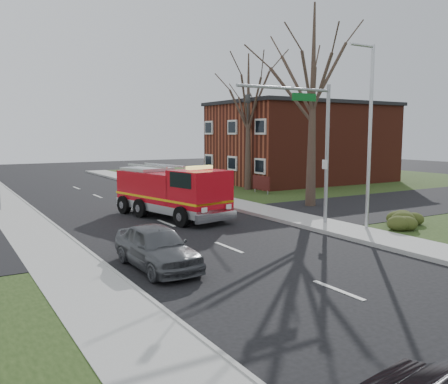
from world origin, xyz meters
TOP-DOWN VIEW (x-y plane):
  - ground at (0.00, 0.00)m, footprint 120.00×120.00m
  - sidewalk_right at (6.20, 0.00)m, footprint 2.40×80.00m
  - sidewalk_left at (-6.20, 0.00)m, footprint 2.40×80.00m
  - brick_building at (19.00, 18.00)m, footprint 15.40×10.40m
  - health_center_sign at (10.50, 12.50)m, footprint 0.12×2.00m
  - hedge_corner at (9.00, -1.00)m, footprint 2.80×2.00m
  - bare_tree_near at (9.50, 6.00)m, footprint 6.00×6.00m
  - bare_tree_far at (11.00, 15.00)m, footprint 5.25×5.25m
  - traffic_signal_mast at (5.21, 1.50)m, footprint 5.29×0.18m
  - streetlight_pole at (7.14, -0.50)m, footprint 1.48×0.16m
  - fire_engine at (0.94, 7.25)m, footprint 3.96×7.55m
  - parked_car_maroon at (-3.55, -1.18)m, footprint 1.80×4.32m

SIDE VIEW (x-z plane):
  - ground at x=0.00m, z-range 0.00..0.00m
  - sidewalk_right at x=6.20m, z-range 0.00..0.15m
  - sidewalk_left at x=-6.20m, z-range 0.00..0.15m
  - hedge_corner at x=9.00m, z-range 0.13..1.03m
  - parked_car_maroon at x=-3.55m, z-range 0.00..1.46m
  - health_center_sign at x=10.50m, z-range 0.18..1.58m
  - fire_engine at x=0.94m, z-range -0.14..2.76m
  - brick_building at x=19.00m, z-range 0.03..7.28m
  - streetlight_pole at x=7.14m, z-range 0.35..8.75m
  - traffic_signal_mast at x=5.21m, z-range 1.31..8.11m
  - bare_tree_far at x=11.00m, z-range 1.24..11.74m
  - bare_tree_near at x=9.50m, z-range 1.41..13.41m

